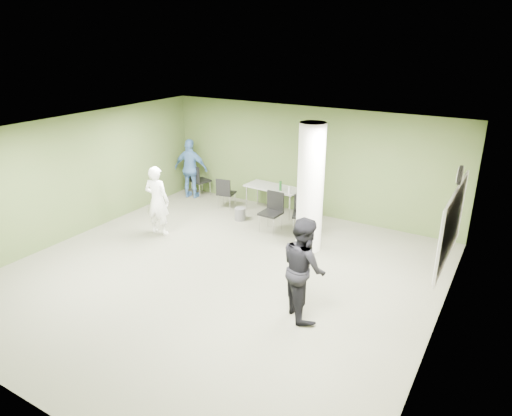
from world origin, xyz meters
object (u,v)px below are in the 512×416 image
Objects in this scene: folding_table at (273,189)px; chair_back_left at (198,178)px; woman_white at (157,201)px; man_black at (304,268)px; man_blue at (191,169)px.

folding_table is 1.64× the size of chair_back_left.
man_black reaches higher than woman_white.
woman_white is at bearing 98.65° from man_blue.
woman_white is at bearing 27.36° from man_black.
woman_white is (0.84, -2.63, 0.28)m from chair_back_left.
man_blue reaches higher than folding_table.
woman_white is at bearing 122.95° from chair_back_left.
folding_table is at bearing -165.40° from chair_back_left.
woman_white is 0.94× the size of man_black.
chair_back_left is at bearing -136.73° from man_blue.
chair_back_left is 0.54× the size of man_blue.
folding_table is 0.92× the size of woman_white.
man_black is at bearing -51.43° from folding_table.
folding_table reaches higher than chair_back_left.
folding_table is 3.10m from woman_white.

